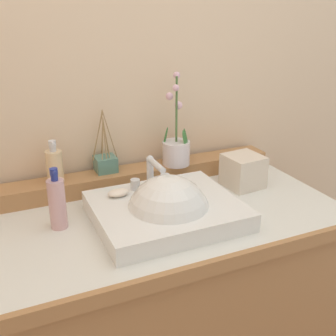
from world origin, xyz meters
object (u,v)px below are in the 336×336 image
(reed_diffuser, at_px, (105,163))
(lotion_bottle, at_px, (57,203))
(sink_basin, at_px, (168,214))
(potted_plant, at_px, (176,147))
(tissue_box, at_px, (243,171))
(soap_bar, at_px, (118,193))
(soap_dispenser, at_px, (55,165))

(reed_diffuser, bearing_deg, lotion_bottle, -132.82)
(sink_basin, distance_m, lotion_bottle, 0.34)
(reed_diffuser, height_order, lotion_bottle, reed_diffuser)
(potted_plant, xyz_separation_m, tissue_box, (0.20, -0.16, -0.07))
(soap_bar, bearing_deg, lotion_bottle, -174.97)
(reed_diffuser, distance_m, tissue_box, 0.52)
(sink_basin, distance_m, soap_dispenser, 0.44)
(potted_plant, distance_m, tissue_box, 0.27)
(potted_plant, relative_size, lotion_bottle, 1.79)
(sink_basin, xyz_separation_m, reed_diffuser, (-0.10, 0.33, 0.07))
(soap_bar, distance_m, reed_diffuser, 0.22)
(reed_diffuser, relative_size, lotion_bottle, 1.19)
(soap_bar, distance_m, lotion_bottle, 0.20)
(soap_dispenser, bearing_deg, reed_diffuser, 7.73)
(tissue_box, bearing_deg, sink_basin, -160.31)
(soap_dispenser, relative_size, reed_diffuser, 0.65)
(potted_plant, bearing_deg, tissue_box, -38.81)
(sink_basin, bearing_deg, soap_dispenser, 133.18)
(potted_plant, xyz_separation_m, reed_diffuser, (-0.27, 0.04, -0.04))
(sink_basin, height_order, tissue_box, sink_basin)
(sink_basin, height_order, potted_plant, potted_plant)
(soap_bar, distance_m, tissue_box, 0.49)
(sink_basin, relative_size, reed_diffuser, 1.93)
(lotion_bottle, height_order, tissue_box, lotion_bottle)
(soap_bar, relative_size, tissue_box, 0.54)
(potted_plant, relative_size, reed_diffuser, 1.50)
(soap_bar, height_order, reed_diffuser, reed_diffuser)
(lotion_bottle, bearing_deg, soap_dispenser, 81.46)
(sink_basin, relative_size, soap_bar, 6.46)
(potted_plant, bearing_deg, sink_basin, -119.53)
(potted_plant, relative_size, tissue_box, 2.70)
(reed_diffuser, relative_size, tissue_box, 1.80)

